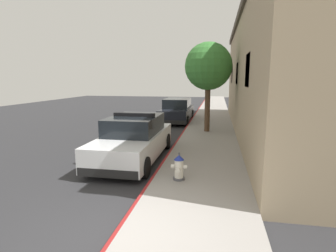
{
  "coord_description": "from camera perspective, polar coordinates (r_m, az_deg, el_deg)",
  "views": [
    {
      "loc": [
        1.69,
        -4.14,
        2.85
      ],
      "look_at": [
        -0.25,
        6.26,
        1.0
      ],
      "focal_mm": 28.54,
      "sensor_mm": 36.0,
      "label": 1
    }
  ],
  "objects": [
    {
      "name": "street_tree",
      "position": [
        14.08,
        8.62,
        12.4
      ],
      "size": [
        2.42,
        2.42,
        4.58
      ],
      "color": "brown",
      "rests_on": "sidewalk_pavement"
    },
    {
      "name": "storefront_building",
      "position": [
        15.32,
        29.5,
        9.41
      ],
      "size": [
        8.1,
        18.69,
        6.09
      ],
      "color": "tan",
      "rests_on": "ground"
    },
    {
      "name": "ground_plane",
      "position": [
        15.79,
        -13.48,
        -1.13
      ],
      "size": [
        32.97,
        60.0,
        0.2
      ],
      "primitive_type": "cube",
      "color": "#2B2B2D"
    },
    {
      "name": "fire_hydrant",
      "position": [
        7.35,
        2.35,
        -8.81
      ],
      "size": [
        0.44,
        0.4,
        0.76
      ],
      "color": "#4C4C51",
      "rests_on": "sidewalk_pavement"
    },
    {
      "name": "parked_car_silver_ahead",
      "position": [
        18.3,
        1.94,
        3.29
      ],
      "size": [
        1.94,
        4.84,
        1.56
      ],
      "color": "black",
      "rests_on": "ground"
    },
    {
      "name": "curb_painted_edge",
      "position": [
        14.52,
        3.52,
        -1.14
      ],
      "size": [
        0.08,
        60.0,
        0.14
      ],
      "primitive_type": "cube",
      "color": "maroon",
      "rests_on": "ground"
    },
    {
      "name": "police_cruiser",
      "position": [
        9.64,
        -7.22,
        -2.79
      ],
      "size": [
        1.94,
        4.84,
        1.68
      ],
      "color": "white",
      "rests_on": "ground"
    },
    {
      "name": "sidewalk_pavement",
      "position": [
        14.42,
        8.86,
        -1.31
      ],
      "size": [
        2.62,
        60.0,
        0.14
      ],
      "primitive_type": "cube",
      "color": "gray",
      "rests_on": "ground"
    }
  ]
}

